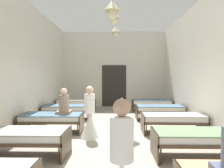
{
  "coord_description": "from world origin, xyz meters",
  "views": [
    {
      "loc": [
        0.13,
        -6.01,
        1.74
      ],
      "look_at": [
        0.0,
        -0.11,
        1.52
      ],
      "focal_mm": 31.23,
      "sensor_mm": 36.0,
      "label": 1
    }
  ],
  "objects": [
    {
      "name": "bed_right_row_2",
      "position": [
        1.88,
        0.0,
        0.44
      ],
      "size": [
        1.9,
        0.84,
        0.57
      ],
      "color": "#473828",
      "rests_on": "ground"
    },
    {
      "name": "bed_left_row_1",
      "position": [
        -1.88,
        -1.85,
        0.44
      ],
      "size": [
        1.9,
        0.84,
        0.57
      ],
      "color": "#473828",
      "rests_on": "ground"
    },
    {
      "name": "bed_left_row_3",
      "position": [
        -1.88,
        1.85,
        0.44
      ],
      "size": [
        1.9,
        0.84,
        0.57
      ],
      "color": "#473828",
      "rests_on": "ground"
    },
    {
      "name": "bed_right_row_1",
      "position": [
        1.88,
        -1.85,
        0.44
      ],
      "size": [
        1.9,
        0.84,
        0.57
      ],
      "color": "#473828",
      "rests_on": "ground"
    },
    {
      "name": "nurse_near_aisle",
      "position": [
        -0.62,
        -0.55,
        0.53
      ],
      "size": [
        0.52,
        0.52,
        1.49
      ],
      "rotation": [
        0.0,
        0.0,
        2.65
      ],
      "color": "white",
      "rests_on": "ground"
    },
    {
      "name": "bed_right_row_3",
      "position": [
        1.88,
        1.85,
        0.44
      ],
      "size": [
        1.9,
        0.84,
        0.57
      ],
      "color": "#473828",
      "rests_on": "ground"
    },
    {
      "name": "room_shell",
      "position": [
        0.0,
        1.25,
        2.18
      ],
      "size": [
        6.27,
        10.85,
        4.34
      ],
      "color": "silver",
      "rests_on": "ground"
    },
    {
      "name": "patient_seated_primary",
      "position": [
        -1.53,
        0.09,
        0.87
      ],
      "size": [
        0.44,
        0.44,
        0.8
      ],
      "color": "gray",
      "rests_on": "bed_left_row_2"
    },
    {
      "name": "bed_left_row_2",
      "position": [
        -1.88,
        0.0,
        0.44
      ],
      "size": [
        1.9,
        0.84,
        0.57
      ],
      "color": "#473828",
      "rests_on": "ground"
    },
    {
      "name": "ground_plane",
      "position": [
        0.0,
        0.0,
        -0.05
      ],
      "size": [
        6.47,
        11.25,
        0.1
      ],
      "primitive_type": "cube",
      "color": "#9E9384"
    },
    {
      "name": "bed_left_row_4",
      "position": [
        -1.88,
        3.7,
        0.44
      ],
      "size": [
        1.9,
        0.84,
        0.57
      ],
      "color": "#473828",
      "rests_on": "ground"
    },
    {
      "name": "bed_right_row_4",
      "position": [
        1.88,
        3.7,
        0.44
      ],
      "size": [
        1.9,
        0.84,
        0.57
      ],
      "color": "#473828",
      "rests_on": "ground"
    }
  ]
}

